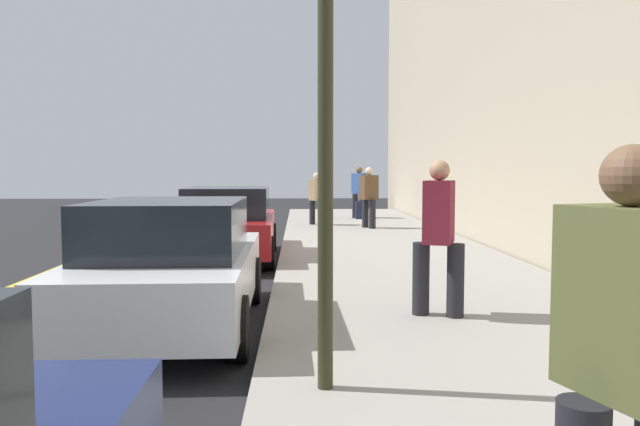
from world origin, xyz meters
The scene contains 12 objects.
ground_plane centered at (0.00, 0.00, 0.00)m, with size 56.00×56.00×0.00m, color black.
sidewalk centered at (0.00, -3.30, 0.07)m, with size 28.00×4.60×0.15m, color gray.
lane_stripe_centre centered at (0.00, 3.20, 0.00)m, with size 28.00×0.14×0.01m, color gold.
parked_car_white centered at (-5.99, 0.08, 0.76)m, with size 4.26×1.96×1.51m.
parked_car_red centered at (-0.46, 0.05, 0.76)m, with size 4.49×1.99×1.51m.
pedestrian_tan_coat centered at (6.11, -1.95, 1.02)m, with size 0.51×0.51×1.64m.
pedestrian_burgundy_coat centered at (-6.07, -3.01, 1.12)m, with size 0.57×0.57×1.82m.
pedestrian_olive_coat centered at (-10.85, -2.63, 1.11)m, with size 0.56×0.57×1.80m.
pedestrian_blue_coat centered at (8.95, -3.57, 1.13)m, with size 0.59×0.56×1.85m.
pedestrian_brown_coat centered at (4.96, -3.47, 1.11)m, with size 0.56×0.57×1.80m.
traffic_light_pole centered at (-8.40, -1.59, 2.84)m, with size 0.35×0.26×3.94m.
rolling_suitcase centered at (8.42, -3.51, 0.46)m, with size 0.34×0.22×0.98m.
Camera 1 is at (-13.08, -1.39, 1.85)m, focal length 34.33 mm.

